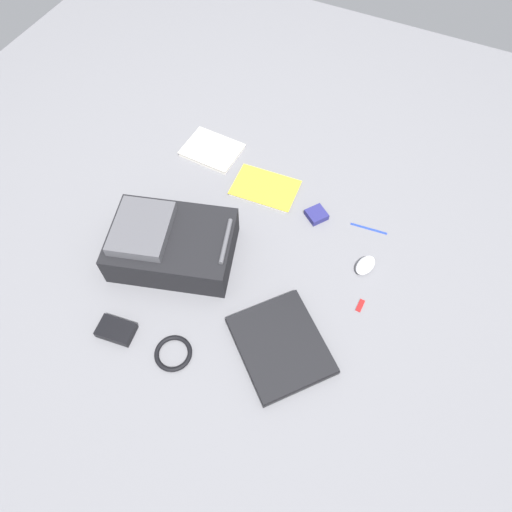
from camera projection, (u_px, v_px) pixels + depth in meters
The scene contains 11 objects.
ground_plane at pixel (247, 259), 1.75m from camera, with size 3.40×3.40×0.00m, color slate.
backpack at pixel (170, 243), 1.69m from camera, with size 0.42×0.51×0.17m.
laptop at pixel (281, 345), 1.55m from camera, with size 0.42×0.42×0.03m.
book_blue at pixel (212, 150), 2.02m from camera, with size 0.19×0.24×0.02m.
book_comic at pixel (265, 188), 1.92m from camera, with size 0.19×0.27×0.01m.
computer_mouse at pixel (365, 265), 1.71m from camera, with size 0.06×0.09×0.04m, color silver.
cable_coil at pixel (173, 353), 1.55m from camera, with size 0.13×0.13×0.02m, color black.
power_brick at pixel (116, 330), 1.58m from camera, with size 0.08×0.12×0.03m, color black.
pen_black at pixel (369, 228), 1.81m from camera, with size 0.01×0.01×0.14m, color #1933B2.
earbud_pouch at pixel (316, 215), 1.84m from camera, with size 0.07×0.07×0.03m, color navy.
usb_stick at pixel (360, 306), 1.64m from camera, with size 0.02×0.05×0.01m, color #B21919.
Camera 1 is at (0.80, 0.42, 1.50)m, focal length 32.65 mm.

